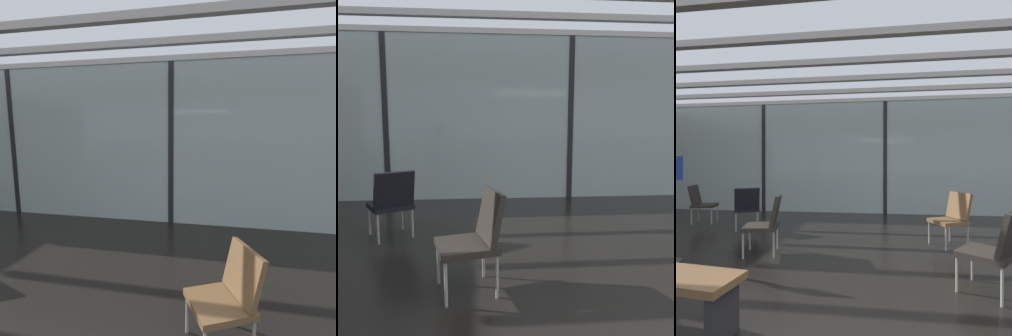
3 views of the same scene
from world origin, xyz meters
The scene contains 5 objects.
glass_curtain_wall centered at (0.00, 5.20, 1.55)m, with size 14.00×0.08×3.10m, color #A3B7B2.
window_mullion_0 centered at (-3.50, 5.20, 1.55)m, with size 0.10×0.12×3.10m, color black.
window_mullion_1 centered at (0.00, 5.20, 1.55)m, with size 0.10×0.12×3.10m, color black.
parked_airplane centered at (-0.26, 10.42, 2.22)m, with size 14.50×4.45×4.45m.
lounge_chair_3 centered at (1.04, 2.30, 0.49)m, with size 0.68×0.66×0.87m.
Camera 1 is at (0.93, 0.20, 1.86)m, focal length 28.06 mm.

